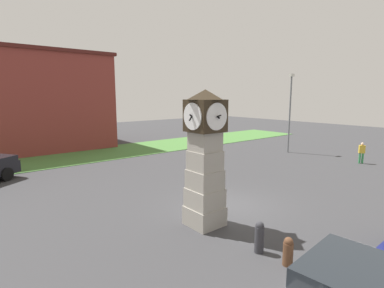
{
  "coord_description": "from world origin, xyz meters",
  "views": [
    {
      "loc": [
        -9.7,
        -9.09,
        5.03
      ],
      "look_at": [
        -0.92,
        1.69,
        2.76
      ],
      "focal_mm": 28.0,
      "sensor_mm": 36.0,
      "label": 1
    }
  ],
  "objects": [
    {
      "name": "grass_verge_far",
      "position": [
        -0.91,
        15.83,
        0.02
      ],
      "size": [
        51.81,
        6.48,
        0.04
      ],
      "primitive_type": "cube",
      "color": "#477A38",
      "rests_on": "ground_plane"
    },
    {
      "name": "clock_tower",
      "position": [
        -2.3,
        -0.78,
        2.63
      ],
      "size": [
        1.53,
        1.58,
        5.24
      ],
      "color": "#9E998F",
      "rests_on": "ground_plane"
    },
    {
      "name": "pedestrian_by_cars",
      "position": [
        13.86,
        -0.15,
        0.9
      ],
      "size": [
        0.44,
        0.46,
        1.58
      ],
      "color": "#338C4C",
      "rests_on": "ground_plane"
    },
    {
      "name": "bollard_near_tower",
      "position": [
        -1.64,
        -5.98,
        0.58
      ],
      "size": [
        0.31,
        0.31,
        1.15
      ],
      "color": "maroon",
      "rests_on": "ground_plane"
    },
    {
      "name": "bollard_mid_row",
      "position": [
        -2.27,
        -4.49,
        0.45
      ],
      "size": [
        0.3,
        0.3,
        0.89
      ],
      "color": "brown",
      "rests_on": "ground_plane"
    },
    {
      "name": "warehouse_blue_far",
      "position": [
        -4.05,
        22.71,
        4.47
      ],
      "size": [
        14.25,
        10.06,
        8.93
      ],
      "color": "maroon",
      "rests_on": "ground_plane"
    },
    {
      "name": "street_lamp_near_road",
      "position": [
        13.48,
        5.82,
        3.93
      ],
      "size": [
        0.5,
        0.24,
        6.85
      ],
      "color": "slate",
      "rests_on": "ground_plane"
    },
    {
      "name": "ground_plane",
      "position": [
        0.0,
        0.0,
        0.0
      ],
      "size": [
        86.34,
        86.34,
        0.0
      ],
      "primitive_type": "plane",
      "color": "#38383A"
    },
    {
      "name": "bollard_far_row",
      "position": [
        -2.33,
        -3.47,
        0.53
      ],
      "size": [
        0.3,
        0.3,
        1.05
      ],
      "color": "#333338",
      "rests_on": "ground_plane"
    }
  ]
}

